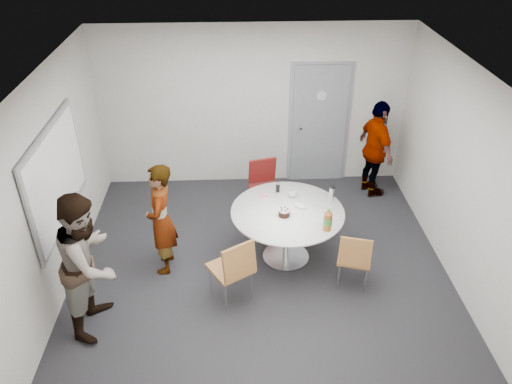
{
  "coord_description": "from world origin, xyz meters",
  "views": [
    {
      "loc": [
        -0.3,
        -5.1,
        4.47
      ],
      "look_at": [
        -0.05,
        0.25,
        1.13
      ],
      "focal_mm": 35.0,
      "sensor_mm": 36.0,
      "label": 1
    }
  ],
  "objects_px": {
    "person_main": "(161,220)",
    "person_left": "(89,262)",
    "door": "(319,125)",
    "whiteboard": "(57,176)",
    "person_right": "(376,150)",
    "chair_near_right": "(355,256)",
    "chair_near_left": "(234,266)",
    "chair_far": "(265,183)",
    "table": "(290,218)"
  },
  "relations": [
    {
      "from": "person_main",
      "to": "person_left",
      "type": "bearing_deg",
      "value": -35.37
    },
    {
      "from": "person_left",
      "to": "door",
      "type": "bearing_deg",
      "value": -35.95
    },
    {
      "from": "whiteboard",
      "to": "person_right",
      "type": "bearing_deg",
      "value": 21.64
    },
    {
      "from": "person_left",
      "to": "person_main",
      "type": "bearing_deg",
      "value": -28.18
    },
    {
      "from": "door",
      "to": "person_main",
      "type": "relative_size",
      "value": 1.36
    },
    {
      "from": "door",
      "to": "chair_near_right",
      "type": "relative_size",
      "value": 2.48
    },
    {
      "from": "chair_near_left",
      "to": "person_left",
      "type": "xyz_separation_m",
      "value": [
        -1.6,
        -0.21,
        0.3
      ]
    },
    {
      "from": "person_main",
      "to": "chair_far",
      "type": "bearing_deg",
      "value": 131.05
    },
    {
      "from": "table",
      "to": "chair_near_right",
      "type": "bearing_deg",
      "value": -40.76
    },
    {
      "from": "door",
      "to": "person_main",
      "type": "bearing_deg",
      "value": -136.11
    },
    {
      "from": "chair_near_left",
      "to": "person_right",
      "type": "relative_size",
      "value": 0.58
    },
    {
      "from": "door",
      "to": "chair_near_right",
      "type": "xyz_separation_m",
      "value": [
        0.04,
        -2.82,
        -0.51
      ]
    },
    {
      "from": "person_left",
      "to": "person_right",
      "type": "relative_size",
      "value": 1.09
    },
    {
      "from": "person_main",
      "to": "person_right",
      "type": "relative_size",
      "value": 0.96
    },
    {
      "from": "table",
      "to": "person_main",
      "type": "bearing_deg",
      "value": -176.1
    },
    {
      "from": "chair_far",
      "to": "door",
      "type": "bearing_deg",
      "value": -146.28
    },
    {
      "from": "person_right",
      "to": "person_left",
      "type": "bearing_deg",
      "value": 110.34
    },
    {
      "from": "chair_near_right",
      "to": "person_right",
      "type": "xyz_separation_m",
      "value": [
        0.81,
        2.29,
        0.29
      ]
    },
    {
      "from": "table",
      "to": "chair_far",
      "type": "relative_size",
      "value": 1.61
    },
    {
      "from": "person_left",
      "to": "chair_near_right",
      "type": "bearing_deg",
      "value": -75.09
    },
    {
      "from": "door",
      "to": "chair_far",
      "type": "relative_size",
      "value": 2.28
    },
    {
      "from": "chair_far",
      "to": "chair_near_right",
      "type": "bearing_deg",
      "value": 106.01
    },
    {
      "from": "table",
      "to": "chair_far",
      "type": "xyz_separation_m",
      "value": [
        -0.27,
        1.1,
        -0.11
      ]
    },
    {
      "from": "chair_far",
      "to": "person_main",
      "type": "distance_m",
      "value": 1.87
    },
    {
      "from": "whiteboard",
      "to": "person_left",
      "type": "bearing_deg",
      "value": -61.56
    },
    {
      "from": "chair_near_left",
      "to": "chair_near_right",
      "type": "xyz_separation_m",
      "value": [
        1.49,
        0.2,
        -0.06
      ]
    },
    {
      "from": "chair_near_right",
      "to": "person_main",
      "type": "bearing_deg",
      "value": -176.54
    },
    {
      "from": "chair_far",
      "to": "person_right",
      "type": "height_order",
      "value": "person_right"
    },
    {
      "from": "table",
      "to": "chair_near_right",
      "type": "xyz_separation_m",
      "value": [
        0.75,
        -0.65,
        -0.16
      ]
    },
    {
      "from": "door",
      "to": "chair_near_left",
      "type": "height_order",
      "value": "door"
    },
    {
      "from": "table",
      "to": "chair_near_left",
      "type": "xyz_separation_m",
      "value": [
        -0.74,
        -0.84,
        -0.09
      ]
    },
    {
      "from": "door",
      "to": "whiteboard",
      "type": "relative_size",
      "value": 1.12
    },
    {
      "from": "whiteboard",
      "to": "table",
      "type": "distance_m",
      "value": 2.96
    },
    {
      "from": "table",
      "to": "person_left",
      "type": "xyz_separation_m",
      "value": [
        -2.35,
        -1.05,
        0.21
      ]
    },
    {
      "from": "person_left",
      "to": "chair_near_left",
      "type": "bearing_deg",
      "value": -75.08
    },
    {
      "from": "chair_near_right",
      "to": "person_main",
      "type": "distance_m",
      "value": 2.49
    },
    {
      "from": "person_left",
      "to": "table",
      "type": "bearing_deg",
      "value": -58.41
    },
    {
      "from": "person_right",
      "to": "chair_near_right",
      "type": "bearing_deg",
      "value": 146.33
    },
    {
      "from": "whiteboard",
      "to": "person_left",
      "type": "height_order",
      "value": "whiteboard"
    },
    {
      "from": "whiteboard",
      "to": "person_main",
      "type": "relative_size",
      "value": 1.22
    },
    {
      "from": "door",
      "to": "person_left",
      "type": "relative_size",
      "value": 1.2
    },
    {
      "from": "chair_near_right",
      "to": "person_main",
      "type": "relative_size",
      "value": 0.55
    },
    {
      "from": "whiteboard",
      "to": "chair_near_right",
      "type": "bearing_deg",
      "value": -8.49
    },
    {
      "from": "table",
      "to": "door",
      "type": "bearing_deg",
      "value": 72.05
    },
    {
      "from": "chair_far",
      "to": "person_main",
      "type": "relative_size",
      "value": 0.6
    },
    {
      "from": "chair_near_right",
      "to": "chair_far",
      "type": "distance_m",
      "value": 2.02
    },
    {
      "from": "whiteboard",
      "to": "chair_near_left",
      "type": "bearing_deg",
      "value": -19.14
    },
    {
      "from": "whiteboard",
      "to": "person_left",
      "type": "xyz_separation_m",
      "value": [
        0.51,
        -0.94,
        -0.57
      ]
    },
    {
      "from": "door",
      "to": "table",
      "type": "bearing_deg",
      "value": -107.95
    },
    {
      "from": "door",
      "to": "whiteboard",
      "type": "distance_m",
      "value": 4.25
    }
  ]
}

